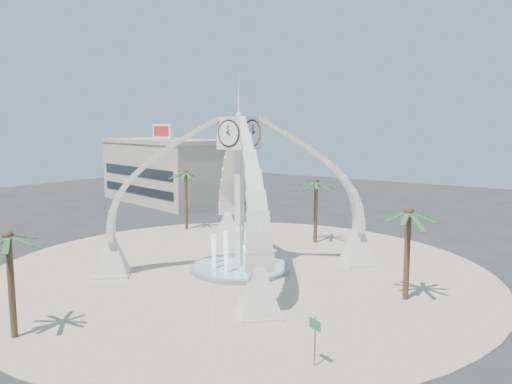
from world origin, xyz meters
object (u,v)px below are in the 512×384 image
Objects in this scene: fountain at (240,267)px; palm_north at (316,182)px; palm_south at (8,237)px; palm_east at (409,213)px; palm_west at (186,173)px; clock_tower at (239,191)px; street_sign at (315,331)px.

fountain is 1.15× the size of palm_north.
palm_east is at bearing 50.76° from palm_south.
palm_west is at bearing -168.97° from palm_north.
clock_tower is 11.97m from palm_north.
fountain is 18.31m from palm_west.
street_sign is at bearing -39.47° from fountain.
palm_north is at bearing 88.99° from clock_tower.
clock_tower is 2.62× the size of palm_east.
street_sign is at bearing -60.58° from palm_north.
palm_north is 2.69× the size of street_sign.
palm_south reaches higher than street_sign.
clock_tower reaches higher than street_sign.
palm_north reaches higher than street_sign.
palm_north is 26.36m from street_sign.
clock_tower is at bearing -175.00° from palm_east.
fountain is (0.00, 0.00, -6.20)m from clock_tower.
palm_south is 16.96m from street_sign.
palm_north is (0.21, 11.97, -0.39)m from clock_tower.
street_sign is at bearing 24.54° from palm_south.
palm_west is (-14.69, 9.06, -0.07)m from clock_tower.
clock_tower is at bearing 83.38° from palm_south.
street_sign is (12.99, -10.70, 1.55)m from fountain.
palm_south is (-2.25, -29.52, -0.41)m from palm_north.
fountain is 1.17× the size of palm_east.
palm_south is 2.52× the size of street_sign.
clock_tower is 17.26m from palm_west.
street_sign is (15.03, 6.86, -3.84)m from palm_south.
fountain is 1.23× the size of palm_south.
palm_west is 1.05× the size of palm_north.
palm_south is at bearing -96.62° from clock_tower.
clock_tower is 2.48× the size of palm_west.
palm_west reaches higher than palm_east.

